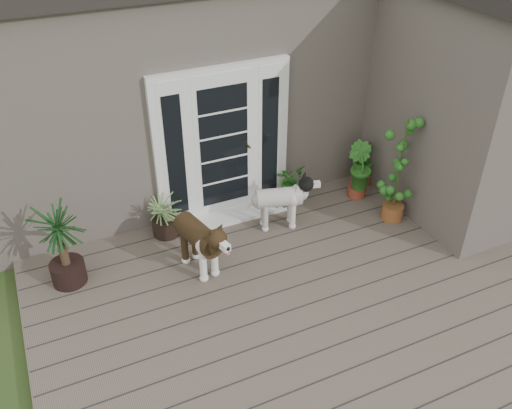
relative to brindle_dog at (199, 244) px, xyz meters
name	(u,v)px	position (x,y,z in m)	size (l,w,h in m)	color
deck	(312,307)	(0.97, -1.12, -0.45)	(6.20, 4.60, 0.12)	#6B5B4C
house_main	(186,67)	(0.97, 3.13, 1.04)	(7.40, 4.00, 3.10)	#665E54
house_wing	(465,110)	(3.87, -0.02, 1.04)	(1.60, 2.40, 3.10)	#665E54
door_unit	(223,144)	(0.77, 1.08, 0.69)	(1.90, 0.14, 2.15)	white
door_step	(231,215)	(0.77, 0.88, -0.36)	(1.60, 0.40, 0.05)	white
brindle_dog	(199,244)	(0.00, 0.00, 0.00)	(0.40, 0.93, 0.77)	#3F2C16
white_dog	(279,205)	(1.29, 0.40, -0.04)	(0.36, 0.83, 0.69)	white
spider_plant	(165,213)	(-0.17, 0.88, -0.06)	(0.62, 0.62, 0.66)	#9BAC6A
yucca	(62,245)	(-1.52, 0.44, 0.18)	(0.78, 0.78, 1.12)	black
herb_a	(290,187)	(1.71, 0.88, -0.13)	(0.40, 0.40, 0.51)	#1C5C1A
herb_b	(358,177)	(2.70, 0.60, -0.07)	(0.43, 0.43, 0.64)	#1C6221
herb_c	(362,167)	(2.95, 0.88, -0.10)	(0.37, 0.37, 0.57)	#1B5317
sapling	(399,170)	(2.83, -0.10, 0.41)	(0.47, 0.47, 1.59)	#1D4C15
clog_left	(274,204)	(1.45, 0.86, -0.35)	(0.12, 0.27, 0.08)	#143317
clog_right	(282,204)	(1.56, 0.81, -0.35)	(0.12, 0.26, 0.08)	#16371C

